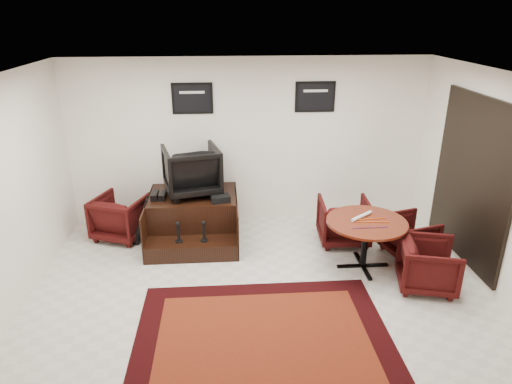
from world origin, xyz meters
The scene contains 16 objects.
ground centered at (0.00, 0.00, 0.00)m, with size 6.00×6.00×0.00m, color silver.
room_shell centered at (0.41, 0.12, 1.79)m, with size 6.02×5.02×2.81m.
area_rug centered at (-0.03, -0.75, 0.01)m, with size 2.92×2.19×0.01m.
shine_podium centered at (-0.93, 1.79, 0.33)m, with size 1.41×1.45×0.72m.
shine_chair centered at (-0.93, 1.94, 1.15)m, with size 0.83×0.78×0.86m, color black.
shoes_pair centered at (-1.46, 1.76, 0.77)m, with size 0.22×0.27×0.10m.
polish_kit centered at (-0.49, 1.56, 0.77)m, with size 0.28×0.20×0.10m, color black.
umbrella_black centered at (-1.73, 1.61, 0.41)m, with size 0.31×0.11×0.82m, color black, non-canonical shape.
umbrella_hooked centered at (-1.75, 1.75, 0.40)m, with size 0.30×0.11×0.80m, color black, non-canonical shape.
armchair_side centered at (-2.11, 1.92, 0.39)m, with size 0.76×0.71×0.78m, color black.
meeting_table centered at (1.55, 0.69, 0.64)m, with size 1.12×1.12×0.73m.
table_chair_back centered at (1.45, 1.49, 0.39)m, with size 0.76×0.72×0.79m, color black.
table_chair_window centered at (2.34, 1.01, 0.34)m, with size 0.66×0.62×0.68m, color black.
table_chair_corner centered at (2.24, 0.12, 0.37)m, with size 0.72×0.67×0.74m, color black.
paper_roll centered at (1.51, 0.80, 0.76)m, with size 0.05×0.05×0.42m, color silver.
table_clutter centered at (1.59, 0.63, 0.74)m, with size 0.57×0.31×0.01m.
Camera 1 is at (-0.42, -4.94, 3.48)m, focal length 32.00 mm.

